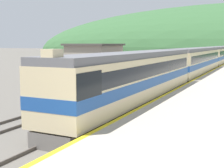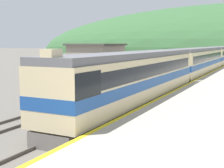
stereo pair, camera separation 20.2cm
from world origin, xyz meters
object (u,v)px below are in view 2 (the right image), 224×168
Objects in this scene: express_train_lead_car at (136,78)px; carriage_third at (222,56)px; carriage_second at (199,62)px; siding_train at (180,60)px.

carriage_third is (0.00, 46.79, -0.01)m from express_train_lead_car.
carriage_second is 23.75m from carriage_third.
carriage_second reaches higher than siding_train.
siding_train is (-4.73, 8.44, -0.29)m from carriage_second.
carriage_second is 0.68× the size of siding_train.
express_train_lead_car is at bearing -81.46° from siding_train.
carriage_third is 0.68× the size of siding_train.
express_train_lead_car reaches higher than siding_train.
carriage_second is 9.68m from siding_train.
carriage_second and carriage_third have the same top height.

